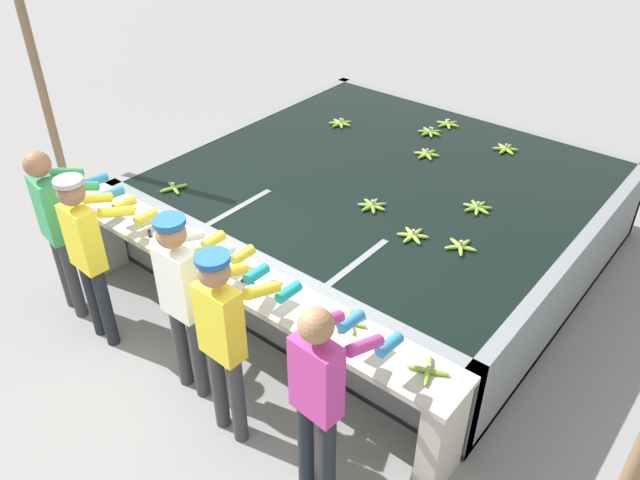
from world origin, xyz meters
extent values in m
plane|color=gray|center=(0.00, 0.00, 0.00)|extent=(80.00, 80.00, 0.00)
cube|color=gray|center=(0.00, 2.39, 0.03)|extent=(4.10, 3.88, 0.06)
cube|color=gray|center=(0.00, 0.51, 0.44)|extent=(4.10, 0.12, 0.88)
cube|color=gray|center=(0.00, 4.27, 0.44)|extent=(4.10, 0.12, 0.88)
cube|color=gray|center=(-1.99, 2.39, 0.44)|extent=(0.12, 3.88, 0.88)
cube|color=gray|center=(1.99, 2.39, 0.44)|extent=(0.12, 3.88, 0.88)
cube|color=black|center=(0.00, 2.39, 0.47)|extent=(3.86, 3.64, 0.81)
cube|color=gray|center=(-0.68, 0.97, 0.44)|extent=(0.06, 0.80, 0.88)
cube|color=gray|center=(0.68, 0.97, 0.44)|extent=(0.06, 0.80, 0.88)
cube|color=#B7B2A3|center=(0.00, 0.23, 0.85)|extent=(4.10, 0.45, 0.05)
cube|color=#B7B2A3|center=(-1.95, 0.23, 0.41)|extent=(0.16, 0.41, 0.83)
cube|color=#B7B2A3|center=(1.95, 0.23, 0.41)|extent=(0.16, 0.41, 0.83)
cylinder|color=#38383D|center=(-1.72, -0.32, 0.41)|extent=(0.11, 0.11, 0.82)
cylinder|color=#38383D|center=(-1.52, -0.36, 0.41)|extent=(0.11, 0.11, 0.82)
cube|color=#38995B|center=(-1.62, -0.34, 1.11)|extent=(0.34, 0.22, 0.58)
sphere|color=#896042|center=(-1.62, -0.34, 1.54)|extent=(0.22, 0.22, 0.22)
cylinder|color=#38995B|center=(-1.74, -0.07, 1.31)|extent=(0.13, 0.32, 0.18)
cylinder|color=teal|center=(-1.69, 0.18, 1.15)|extent=(0.12, 0.21, 0.08)
cylinder|color=#38995B|center=(-1.42, -0.12, 1.31)|extent=(0.13, 0.32, 0.18)
cylinder|color=teal|center=(-1.38, 0.12, 1.15)|extent=(0.12, 0.21, 0.08)
cylinder|color=#1E2328|center=(-1.17, -0.39, 0.40)|extent=(0.11, 0.11, 0.79)
cylinder|color=#1E2328|center=(-0.97, -0.40, 0.40)|extent=(0.11, 0.11, 0.79)
cube|color=yellow|center=(-1.07, -0.39, 1.07)|extent=(0.33, 0.19, 0.56)
sphere|color=#896042|center=(-1.07, -0.39, 1.49)|extent=(0.21, 0.21, 0.21)
cylinder|color=#9E9E99|center=(-1.07, -0.39, 1.59)|extent=(0.23, 0.23, 0.04)
cylinder|color=yellow|center=(-1.22, -0.13, 1.27)|extent=(0.10, 0.31, 0.18)
cylinder|color=gold|center=(-1.21, 0.12, 1.10)|extent=(0.09, 0.20, 0.08)
cylinder|color=yellow|center=(-0.90, -0.15, 1.27)|extent=(0.10, 0.31, 0.18)
cylinder|color=gold|center=(-0.89, 0.10, 1.10)|extent=(0.09, 0.20, 0.08)
cylinder|color=#38383D|center=(-0.11, -0.29, 0.40)|extent=(0.11, 0.11, 0.80)
cylinder|color=#38383D|center=(0.09, -0.29, 0.40)|extent=(0.11, 0.11, 0.80)
cube|color=white|center=(-0.01, -0.29, 1.09)|extent=(0.32, 0.17, 0.57)
sphere|color=#9E704C|center=(-0.01, -0.29, 1.51)|extent=(0.22, 0.22, 0.22)
cylinder|color=#1E5199|center=(-0.01, -0.29, 1.61)|extent=(0.23, 0.23, 0.04)
cylinder|color=white|center=(-0.17, -0.04, 1.29)|extent=(0.08, 0.31, 0.18)
cylinder|color=gold|center=(-0.18, 0.21, 1.12)|extent=(0.09, 0.20, 0.08)
cylinder|color=white|center=(0.15, -0.04, 1.29)|extent=(0.08, 0.31, 0.18)
cylinder|color=gold|center=(0.14, 0.21, 1.12)|extent=(0.09, 0.20, 0.08)
cylinder|color=#38383D|center=(0.44, -0.40, 0.40)|extent=(0.11, 0.11, 0.81)
cylinder|color=#38383D|center=(0.64, -0.41, 0.40)|extent=(0.11, 0.11, 0.81)
cube|color=yellow|center=(0.54, -0.40, 1.09)|extent=(0.32, 0.18, 0.57)
sphere|color=#9E704C|center=(0.54, -0.40, 1.52)|extent=(0.22, 0.22, 0.22)
cylinder|color=#1E5199|center=(0.54, -0.40, 1.61)|extent=(0.23, 0.23, 0.04)
cylinder|color=yellow|center=(0.39, -0.15, 1.29)|extent=(0.09, 0.31, 0.18)
cylinder|color=teal|center=(0.39, 0.10, 1.13)|extent=(0.09, 0.20, 0.08)
cylinder|color=yellow|center=(0.71, -0.16, 1.29)|extent=(0.09, 0.31, 0.18)
cylinder|color=teal|center=(0.71, 0.09, 1.13)|extent=(0.09, 0.20, 0.08)
cylinder|color=#1E2328|center=(1.25, -0.37, 0.40)|extent=(0.11, 0.11, 0.80)
cylinder|color=#1E2328|center=(1.45, -0.38, 0.40)|extent=(0.11, 0.11, 0.80)
cube|color=#BC388E|center=(1.35, -0.38, 1.08)|extent=(0.33, 0.19, 0.57)
sphere|color=#9E704C|center=(1.35, -0.38, 1.50)|extent=(0.22, 0.22, 0.22)
cylinder|color=#BC388E|center=(1.21, -0.12, 1.28)|extent=(0.10, 0.31, 0.18)
cylinder|color=teal|center=(1.23, 0.13, 1.12)|extent=(0.10, 0.21, 0.08)
cylinder|color=#BC388E|center=(1.53, -0.14, 1.28)|extent=(0.10, 0.31, 0.18)
cylinder|color=teal|center=(1.55, 0.11, 1.12)|extent=(0.10, 0.21, 0.08)
ellipsoid|color=#8CB738|center=(0.71, 3.69, 0.89)|extent=(0.04, 0.17, 0.04)
ellipsoid|color=#8CB738|center=(0.66, 3.66, 0.89)|extent=(0.16, 0.12, 0.04)
ellipsoid|color=#8CB738|center=(0.66, 3.61, 0.89)|extent=(0.17, 0.12, 0.04)
ellipsoid|color=#8CB738|center=(0.71, 3.58, 0.89)|extent=(0.04, 0.17, 0.04)
ellipsoid|color=#8CB738|center=(0.76, 3.61, 0.89)|extent=(0.16, 0.12, 0.04)
ellipsoid|color=#8CB738|center=(0.76, 3.66, 0.89)|extent=(0.17, 0.12, 0.04)
cylinder|color=tan|center=(0.71, 3.64, 0.93)|extent=(0.03, 0.03, 0.04)
ellipsoid|color=#75A333|center=(1.02, 2.28, 0.89)|extent=(0.11, 0.17, 0.04)
ellipsoid|color=#75A333|center=(1.07, 2.28, 0.89)|extent=(0.10, 0.17, 0.04)
ellipsoid|color=#75A333|center=(1.10, 2.31, 0.89)|extent=(0.17, 0.08, 0.04)
ellipsoid|color=#75A333|center=(1.09, 2.36, 0.89)|extent=(0.16, 0.13, 0.04)
ellipsoid|color=#75A333|center=(1.05, 2.38, 0.89)|extent=(0.04, 0.17, 0.04)
ellipsoid|color=#75A333|center=(1.01, 2.37, 0.89)|extent=(0.15, 0.14, 0.04)
ellipsoid|color=#75A333|center=(0.99, 2.32, 0.89)|extent=(0.17, 0.07, 0.04)
cylinder|color=tan|center=(1.05, 2.33, 0.93)|extent=(0.03, 0.03, 0.04)
ellipsoid|color=#8CB738|center=(-1.12, 3.10, 0.89)|extent=(0.09, 0.17, 0.04)
ellipsoid|color=#8CB738|center=(-1.16, 3.06, 0.89)|extent=(0.17, 0.09, 0.04)
ellipsoid|color=#8CB738|center=(-1.15, 3.02, 0.89)|extent=(0.16, 0.12, 0.04)
ellipsoid|color=#8CB738|center=(-1.11, 2.99, 0.89)|extent=(0.05, 0.17, 0.04)
ellipsoid|color=#8CB738|center=(-1.06, 3.01, 0.89)|extent=(0.15, 0.14, 0.04)
ellipsoid|color=#8CB738|center=(-1.05, 3.06, 0.89)|extent=(0.17, 0.06, 0.04)
ellipsoid|color=#8CB738|center=(-1.08, 3.09, 0.89)|extent=(0.12, 0.16, 0.04)
cylinder|color=tan|center=(-1.10, 3.05, 0.93)|extent=(0.03, 0.03, 0.04)
ellipsoid|color=#75A333|center=(0.31, 1.79, 0.89)|extent=(0.13, 0.16, 0.04)
ellipsoid|color=#75A333|center=(0.26, 1.80, 0.89)|extent=(0.08, 0.17, 0.04)
ellipsoid|color=#75A333|center=(0.23, 1.77, 0.89)|extent=(0.17, 0.10, 0.04)
ellipsoid|color=#75A333|center=(0.23, 1.72, 0.89)|extent=(0.17, 0.11, 0.04)
ellipsoid|color=#75A333|center=(0.27, 1.69, 0.89)|extent=(0.06, 0.17, 0.04)
ellipsoid|color=#75A333|center=(0.31, 1.70, 0.89)|extent=(0.14, 0.15, 0.04)
ellipsoid|color=#75A333|center=(0.33, 1.75, 0.89)|extent=(0.17, 0.05, 0.04)
cylinder|color=tan|center=(0.28, 1.75, 0.93)|extent=(0.03, 0.03, 0.04)
ellipsoid|color=#8CB738|center=(-0.09, 3.88, 0.89)|extent=(0.10, 0.17, 0.04)
ellipsoid|color=#8CB738|center=(-0.15, 3.87, 0.89)|extent=(0.13, 0.16, 0.04)
ellipsoid|color=#8CB738|center=(-0.17, 3.82, 0.89)|extent=(0.17, 0.06, 0.04)
ellipsoid|color=#8CB738|center=(-0.13, 3.78, 0.89)|extent=(0.10, 0.17, 0.04)
ellipsoid|color=#8CB738|center=(-0.08, 3.78, 0.89)|extent=(0.13, 0.16, 0.04)
ellipsoid|color=#8CB738|center=(-0.06, 3.84, 0.89)|extent=(0.17, 0.06, 0.04)
cylinder|color=tan|center=(-0.11, 3.83, 0.93)|extent=(0.03, 0.03, 0.04)
ellipsoid|color=#75A333|center=(-0.21, 3.52, 0.89)|extent=(0.17, 0.11, 0.04)
ellipsoid|color=#75A333|center=(-0.21, 3.48, 0.89)|extent=(0.17, 0.11, 0.04)
ellipsoid|color=#75A333|center=(-0.17, 3.45, 0.89)|extent=(0.07, 0.17, 0.04)
ellipsoid|color=#75A333|center=(-0.12, 3.46, 0.89)|extent=(0.13, 0.15, 0.04)
ellipsoid|color=#75A333|center=(-0.10, 3.50, 0.89)|extent=(0.17, 0.04, 0.04)
ellipsoid|color=#75A333|center=(-0.12, 3.54, 0.89)|extent=(0.13, 0.16, 0.04)
ellipsoid|color=#75A333|center=(-0.17, 3.55, 0.89)|extent=(0.07, 0.17, 0.04)
cylinder|color=tan|center=(-0.16, 3.50, 0.93)|extent=(0.03, 0.03, 0.04)
ellipsoid|color=#93BC3D|center=(0.07, 3.02, 0.89)|extent=(0.16, 0.13, 0.04)
ellipsoid|color=#93BC3D|center=(0.06, 2.97, 0.89)|extent=(0.17, 0.10, 0.04)
ellipsoid|color=#93BC3D|center=(0.10, 2.93, 0.89)|extent=(0.06, 0.17, 0.04)
ellipsoid|color=#93BC3D|center=(0.15, 2.95, 0.89)|extent=(0.16, 0.13, 0.04)
ellipsoid|color=#93BC3D|center=(0.16, 3.01, 0.89)|extent=(0.17, 0.10, 0.04)
ellipsoid|color=#93BC3D|center=(0.12, 3.04, 0.89)|extent=(0.06, 0.17, 0.04)
cylinder|color=tan|center=(0.11, 2.99, 0.93)|extent=(0.03, 0.03, 0.04)
ellipsoid|color=#93BC3D|center=(1.18, 1.69, 0.89)|extent=(0.17, 0.10, 0.04)
ellipsoid|color=#93BC3D|center=(1.20, 1.63, 0.89)|extent=(0.14, 0.15, 0.04)
ellipsoid|color=#93BC3D|center=(1.26, 1.62, 0.89)|extent=(0.12, 0.16, 0.04)
ellipsoid|color=#93BC3D|center=(1.29, 1.68, 0.89)|extent=(0.17, 0.07, 0.04)
ellipsoid|color=#93BC3D|center=(1.24, 1.72, 0.89)|extent=(0.05, 0.17, 0.04)
cylinder|color=tan|center=(1.23, 1.67, 0.93)|extent=(0.03, 0.03, 0.04)
ellipsoid|color=#75A333|center=(-1.39, 0.85, 0.89)|extent=(0.09, 0.17, 0.04)
ellipsoid|color=#75A333|center=(-1.46, 0.82, 0.89)|extent=(0.17, 0.09, 0.04)
ellipsoid|color=#75A333|center=(-1.43, 0.75, 0.89)|extent=(0.09, 0.17, 0.04)
ellipsoid|color=#75A333|center=(-1.36, 0.78, 0.89)|extent=(0.17, 0.09, 0.04)
cylinder|color=tan|center=(-1.41, 0.80, 0.93)|extent=(0.03, 0.03, 0.04)
ellipsoid|color=#93BC3D|center=(0.88, 1.58, 0.89)|extent=(0.17, 0.11, 0.04)
ellipsoid|color=#93BC3D|center=(0.84, 1.61, 0.89)|extent=(0.04, 0.17, 0.04)
ellipsoid|color=#93BC3D|center=(0.79, 1.59, 0.89)|extent=(0.16, 0.12, 0.04)
ellipsoid|color=#93BC3D|center=(0.79, 1.53, 0.89)|extent=(0.17, 0.11, 0.04)
ellipsoid|color=#93BC3D|center=(0.83, 1.50, 0.89)|extent=(0.04, 0.17, 0.04)
ellipsoid|color=#93BC3D|center=(0.88, 1.53, 0.89)|extent=(0.16, 0.12, 0.04)
cylinder|color=tan|center=(0.83, 1.56, 0.93)|extent=(0.03, 0.03, 0.04)
ellipsoid|color=#7FAD33|center=(1.71, 0.25, 0.90)|extent=(0.17, 0.10, 0.04)
ellipsoid|color=#7FAD33|center=(1.78, 0.22, 0.90)|extent=(0.10, 0.17, 0.04)
ellipsoid|color=#7FAD33|center=(1.81, 0.29, 0.90)|extent=(0.17, 0.10, 0.04)
ellipsoid|color=#7FAD33|center=(1.74, 0.32, 0.90)|extent=(0.10, 0.17, 0.04)
cylinder|color=tan|center=(1.76, 0.27, 0.93)|extent=(0.03, 0.03, 0.04)
ellipsoid|color=#9EC642|center=(-0.41, 0.15, 0.90)|extent=(0.17, 0.06, 0.04)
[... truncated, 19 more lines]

